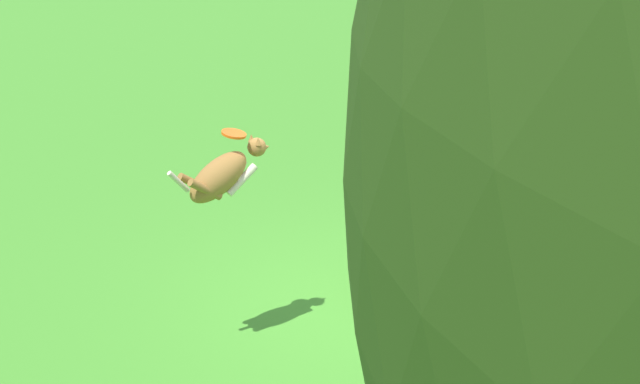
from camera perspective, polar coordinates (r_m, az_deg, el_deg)
ground_plane at (r=9.22m, az=3.29°, el=-7.35°), size 60.00×60.00×0.00m
person at (r=9.41m, az=4.82°, el=-2.04°), size 0.55×0.66×1.29m
dog at (r=8.12m, az=-6.03°, el=1.07°), size 1.01×0.49×0.58m
frisbee_flying at (r=8.11m, az=-5.34°, el=3.60°), size 0.31×0.31×0.08m
frisbee_held at (r=9.11m, az=4.18°, el=-3.47°), size 0.29×0.29×0.05m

